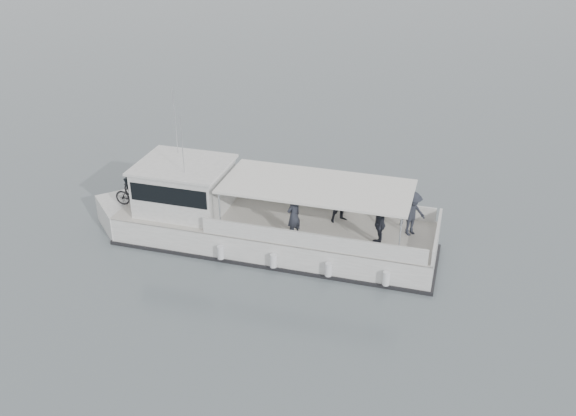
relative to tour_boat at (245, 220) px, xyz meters
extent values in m
plane|color=slate|center=(5.42, -3.46, -0.93)|extent=(1400.00, 1400.00, 0.00)
cube|color=white|center=(1.09, -0.45, -0.49)|extent=(12.16, 7.39, 1.28)
cube|color=white|center=(-4.39, 1.78, -0.49)|extent=(2.97, 2.97, 1.28)
cube|color=beige|center=(1.09, -0.45, 0.15)|extent=(12.16, 7.39, 0.06)
cube|color=black|center=(1.09, -0.45, -0.88)|extent=(12.39, 7.57, 0.18)
cube|color=white|center=(3.31, 0.29, 0.45)|extent=(7.35, 3.07, 0.59)
cube|color=white|center=(2.17, -2.52, 0.45)|extent=(7.35, 3.07, 0.59)
cube|color=white|center=(6.53, -2.66, 0.45)|extent=(1.28, 2.96, 0.59)
cube|color=white|center=(-2.20, 0.89, 1.04)|extent=(3.93, 3.66, 1.78)
cube|color=black|center=(-3.61, 1.47, 1.19)|extent=(1.44, 2.49, 1.14)
cube|color=black|center=(-2.20, 0.89, 1.34)|extent=(3.76, 3.62, 0.69)
cube|color=white|center=(-2.20, 0.89, 1.98)|extent=(4.19, 3.92, 0.10)
cube|color=white|center=(2.56, -1.04, 1.78)|extent=(7.33, 5.27, 0.08)
cylinder|color=silver|center=(-0.89, -1.13, 0.97)|extent=(0.08, 0.08, 1.63)
cylinder|color=silver|center=(0.15, 1.43, 0.97)|extent=(0.08, 0.08, 1.63)
cylinder|color=silver|center=(4.96, -3.51, 0.97)|extent=(0.08, 0.08, 1.63)
cylinder|color=silver|center=(6.00, -0.95, 0.97)|extent=(0.08, 0.08, 1.63)
cylinder|color=silver|center=(-2.41, 1.94, 3.26)|extent=(0.04, 0.04, 2.57)
cylinder|color=silver|center=(-2.09, 0.10, 3.07)|extent=(0.04, 0.04, 2.17)
cylinder|color=silver|center=(-0.93, -1.50, -0.44)|extent=(0.31, 0.31, 0.49)
cylinder|color=silver|center=(0.90, -2.24, -0.44)|extent=(0.31, 0.31, 0.49)
cylinder|color=silver|center=(2.72, -2.99, -0.44)|extent=(0.31, 0.31, 0.49)
cylinder|color=silver|center=(4.55, -3.73, -0.44)|extent=(0.31, 0.31, 0.49)
imported|color=black|center=(-3.88, 2.00, 0.60)|extent=(1.79, 1.18, 0.89)
imported|color=black|center=(-4.17, 1.27, 0.62)|extent=(1.61, 1.00, 0.94)
imported|color=#272A35|center=(1.67, -1.64, 0.98)|extent=(0.72, 0.69, 1.66)
imported|color=#272A35|center=(3.55, -0.70, 0.98)|extent=(0.94, 0.81, 1.66)
imported|color=#272A35|center=(4.53, -2.48, 0.98)|extent=(0.64, 1.04, 1.66)
imported|color=#272A35|center=(5.81, -1.94, 0.98)|extent=(1.23, 0.98, 1.66)
camera|label=1|loc=(-0.53, -21.15, 11.56)|focal=40.00mm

